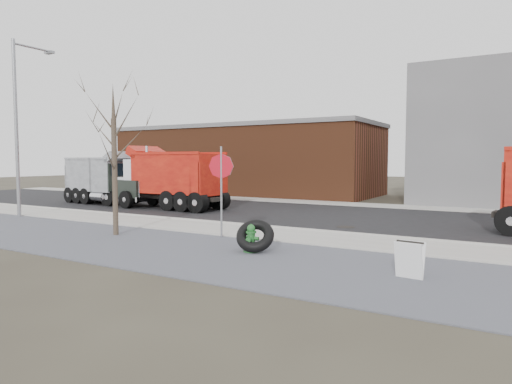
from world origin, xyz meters
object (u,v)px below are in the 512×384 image
Objects in this scene: sandwich_board at (410,260)px; truck_tire at (255,236)px; stop_sign at (221,176)px; dump_truck_red_b at (165,177)px; dump_truck_grey at (108,178)px; fire_hydrant at (251,240)px.

truck_tire is at bearing 176.57° from sandwich_board.
sandwich_board is (6.60, -2.35, -1.62)m from stop_sign.
dump_truck_red_b is at bearing 141.95° from stop_sign.
dump_truck_red_b reaches higher than truck_tire.
truck_tire is at bearing -21.11° from dump_truck_grey.
fire_hydrant is at bearing -21.55° from dump_truck_grey.
truck_tire is (0.07, 0.10, 0.10)m from fire_hydrant.
truck_tire is 4.45m from sandwich_board.
truck_tire is 1.64× the size of sandwich_board.
dump_truck_grey is at bearing 153.11° from stop_sign.
sandwich_board is (4.44, -0.70, 0.07)m from fire_hydrant.
truck_tire is 0.44× the size of stop_sign.
dump_truck_grey reaches higher than sandwich_board.
fire_hydrant is 4.50m from sandwich_board.
stop_sign reaches higher than sandwich_board.
truck_tire is 3.14m from stop_sign.
stop_sign is at bearing 145.13° from truck_tire.
stop_sign is 0.45× the size of dump_truck_grey.
stop_sign is at bearing -19.74° from dump_truck_grey.
fire_hydrant is 3.20m from stop_sign.
fire_hydrant is 0.60× the size of truck_tire.
truck_tire is 12.86m from dump_truck_red_b.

